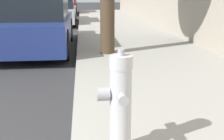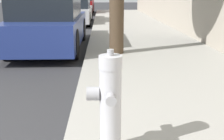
{
  "view_description": "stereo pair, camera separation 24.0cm",
  "coord_description": "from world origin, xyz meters",
  "px_view_note": "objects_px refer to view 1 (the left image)",
  "views": [
    {
      "loc": [
        1.95,
        -2.01,
        1.51
      ],
      "look_at": [
        2.32,
        1.36,
        0.56
      ],
      "focal_mm": 45.0,
      "sensor_mm": 36.0,
      "label": 1
    },
    {
      "loc": [
        2.19,
        -2.03,
        1.51
      ],
      "look_at": [
        2.32,
        1.36,
        0.56
      ],
      "focal_mm": 45.0,
      "sensor_mm": 36.0,
      "label": 2
    }
  ],
  "objects_px": {
    "parked_car_mid": "(56,11)",
    "fire_hydrant": "(120,106)",
    "parked_car_near": "(37,24)",
    "parked_car_far": "(63,4)"
  },
  "relations": [
    {
      "from": "parked_car_near",
      "to": "parked_car_far",
      "type": "xyz_separation_m",
      "value": [
        -0.1,
        12.51,
        0.04
      ]
    },
    {
      "from": "parked_car_near",
      "to": "parked_car_mid",
      "type": "height_order",
      "value": "parked_car_near"
    },
    {
      "from": "parked_car_mid",
      "to": "fire_hydrant",
      "type": "bearing_deg",
      "value": -82.71
    },
    {
      "from": "parked_car_mid",
      "to": "parked_car_far",
      "type": "bearing_deg",
      "value": 90.57
    },
    {
      "from": "parked_car_near",
      "to": "parked_car_far",
      "type": "bearing_deg",
      "value": 90.44
    },
    {
      "from": "parked_car_mid",
      "to": "parked_car_far",
      "type": "relative_size",
      "value": 1.03
    },
    {
      "from": "fire_hydrant",
      "to": "parked_car_mid",
      "type": "bearing_deg",
      "value": 97.29
    },
    {
      "from": "fire_hydrant",
      "to": "parked_car_mid",
      "type": "xyz_separation_m",
      "value": [
        -1.49,
        11.66,
        0.04
      ]
    },
    {
      "from": "fire_hydrant",
      "to": "parked_car_near",
      "type": "relative_size",
      "value": 0.21
    },
    {
      "from": "parked_car_near",
      "to": "parked_car_mid",
      "type": "bearing_deg",
      "value": 90.31
    }
  ]
}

